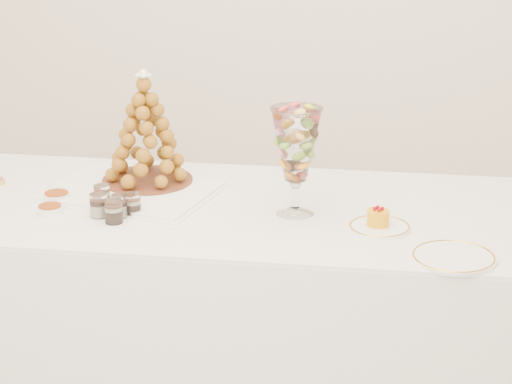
# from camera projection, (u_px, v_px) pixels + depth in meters

# --- Properties ---
(buffet_table) EXTENTS (2.26, 1.01, 0.84)m
(buffet_table) POSITION_uv_depth(u_px,v_px,m) (232.00, 320.00, 3.47)
(buffet_table) COLOR white
(buffet_table) RESTS_ON ground
(lace_tray) EXTENTS (0.60, 0.49, 0.02)m
(lace_tray) POSITION_uv_depth(u_px,v_px,m) (131.00, 191.00, 3.44)
(lace_tray) COLOR white
(lace_tray) RESTS_ON buffet_table
(macaron_vase) EXTENTS (0.16, 0.16, 0.36)m
(macaron_vase) POSITION_uv_depth(u_px,v_px,m) (296.00, 146.00, 3.19)
(macaron_vase) COLOR white
(macaron_vase) RESTS_ON buffet_table
(cake_plate) EXTENTS (0.20, 0.20, 0.01)m
(cake_plate) POSITION_uv_depth(u_px,v_px,m) (379.00, 227.00, 3.13)
(cake_plate) COLOR white
(cake_plate) RESTS_ON buffet_table
(spare_plate) EXTENTS (0.25, 0.25, 0.01)m
(spare_plate) POSITION_uv_depth(u_px,v_px,m) (454.00, 258.00, 2.91)
(spare_plate) COLOR white
(spare_plate) RESTS_ON buffet_table
(verrine_a) EXTENTS (0.05, 0.05, 0.07)m
(verrine_a) POSITION_uv_depth(u_px,v_px,m) (102.00, 195.00, 3.32)
(verrine_a) COLOR white
(verrine_a) RESTS_ON buffet_table
(verrine_b) EXTENTS (0.06, 0.06, 0.07)m
(verrine_b) POSITION_uv_depth(u_px,v_px,m) (119.00, 206.00, 3.22)
(verrine_b) COLOR white
(verrine_b) RESTS_ON buffet_table
(verrine_c) EXTENTS (0.06, 0.06, 0.07)m
(verrine_c) POSITION_uv_depth(u_px,v_px,m) (132.00, 204.00, 3.24)
(verrine_c) COLOR white
(verrine_c) RESTS_ON buffet_table
(verrine_d) EXTENTS (0.07, 0.07, 0.08)m
(verrine_d) POSITION_uv_depth(u_px,v_px,m) (99.00, 205.00, 3.22)
(verrine_d) COLOR white
(verrine_d) RESTS_ON buffet_table
(verrine_e) EXTENTS (0.06, 0.06, 0.08)m
(verrine_e) POSITION_uv_depth(u_px,v_px,m) (114.00, 211.00, 3.17)
(verrine_e) COLOR white
(verrine_e) RESTS_ON buffet_table
(ramekin_back) EXTENTS (0.09, 0.09, 0.03)m
(ramekin_back) POSITION_uv_depth(u_px,v_px,m) (57.00, 197.00, 3.37)
(ramekin_back) COLOR white
(ramekin_back) RESTS_ON buffet_table
(ramekin_front) EXTENTS (0.08, 0.08, 0.03)m
(ramekin_front) POSITION_uv_depth(u_px,v_px,m) (50.00, 210.00, 3.25)
(ramekin_front) COLOR white
(ramekin_front) RESTS_ON buffet_table
(croquembouche) EXTENTS (0.34, 0.34, 0.40)m
(croquembouche) POSITION_uv_depth(u_px,v_px,m) (145.00, 128.00, 3.45)
(croquembouche) COLOR brown
(croquembouche) RESTS_ON lace_tray
(mousse_cake) EXTENTS (0.07, 0.07, 0.06)m
(mousse_cake) POSITION_uv_depth(u_px,v_px,m) (378.00, 217.00, 3.13)
(mousse_cake) COLOR #F29E0B
(mousse_cake) RESTS_ON cake_plate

